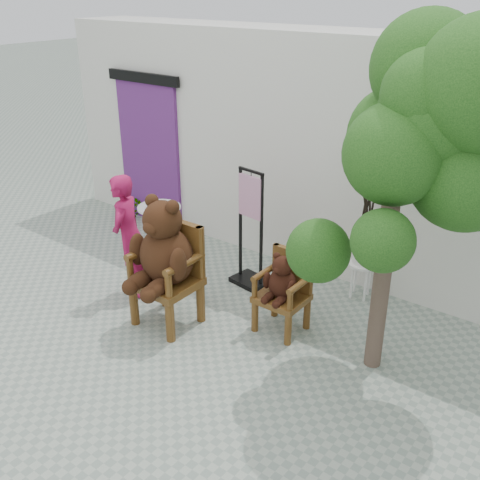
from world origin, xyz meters
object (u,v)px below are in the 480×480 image
at_px(display_stand, 250,242).
at_px(tree, 431,127).
at_px(chair_small, 283,285).
at_px(cafe_table, 160,224).
at_px(chair_big, 165,255).
at_px(person, 131,237).
at_px(stool_bucket, 364,249).

relative_size(display_stand, tree, 0.45).
xyz_separation_m(chair_small, cafe_table, (-2.42, 0.57, -0.11)).
relative_size(chair_big, chair_small, 1.63).
distance_m(chair_big, display_stand, 1.33).
bearing_deg(tree, person, -171.59).
relative_size(cafe_table, stool_bucket, 0.48).
distance_m(person, tree, 3.68).
distance_m(display_stand, stool_bucket, 1.38).
bearing_deg(stool_bucket, display_stand, -157.10).
bearing_deg(chair_big, stool_bucket, 50.98).
height_order(person, cafe_table, person).
relative_size(chair_big, person, 1.00).
bearing_deg(person, cafe_table, -176.50).
bearing_deg(cafe_table, chair_big, -43.13).
relative_size(chair_small, person, 0.62).
height_order(person, display_stand, display_stand).
relative_size(chair_small, display_stand, 0.61).
xyz_separation_m(person, stool_bucket, (2.28, 1.58, -0.11)).
xyz_separation_m(person, display_stand, (1.01, 1.04, -0.17)).
bearing_deg(cafe_table, chair_small, -13.31).
xyz_separation_m(chair_small, stool_bucket, (0.38, 1.15, 0.09)).
relative_size(chair_big, display_stand, 1.00).
bearing_deg(display_stand, chair_small, -26.22).
bearing_deg(stool_bucket, chair_big, -129.02).
relative_size(stool_bucket, tree, 0.43).
distance_m(chair_small, person, 1.96).
xyz_separation_m(person, tree, (3.23, 0.48, 1.70)).
height_order(cafe_table, tree, tree).
height_order(chair_big, chair_small, chair_big).
height_order(chair_small, cafe_table, chair_small).
distance_m(chair_big, stool_bucket, 2.35).
relative_size(person, stool_bucket, 1.04).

